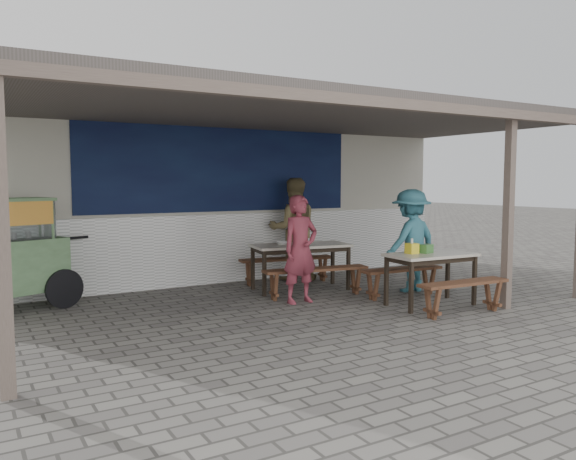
% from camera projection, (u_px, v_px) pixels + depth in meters
% --- Properties ---
extents(ground, '(60.00, 60.00, 0.00)m').
position_uv_depth(ground, '(330.00, 315.00, 7.43)').
color(ground, slate).
rests_on(ground, ground).
extents(back_wall, '(9.00, 1.28, 3.50)m').
position_uv_depth(back_wall, '(220.00, 184.00, 10.35)').
color(back_wall, '#B0AE9E').
rests_on(back_wall, ground).
extents(warung_roof, '(9.00, 4.21, 2.81)m').
position_uv_depth(warung_roof, '(296.00, 115.00, 7.97)').
color(warung_roof, '#4F4744').
rests_on(warung_roof, ground).
extents(table_left, '(1.66, 0.96, 0.75)m').
position_uv_depth(table_left, '(301.00, 249.00, 9.13)').
color(table_left, beige).
rests_on(table_left, ground).
extents(bench_left_street, '(1.69, 0.55, 0.45)m').
position_uv_depth(bench_left_street, '(316.00, 275.00, 8.58)').
color(bench_left_street, brown).
rests_on(bench_left_street, ground).
extents(bench_left_wall, '(1.69, 0.55, 0.45)m').
position_uv_depth(bench_left_wall, '(287.00, 264.00, 9.73)').
color(bench_left_wall, brown).
rests_on(bench_left_wall, ground).
extents(table_right, '(1.30, 0.73, 0.75)m').
position_uv_depth(table_right, '(431.00, 259.00, 7.98)').
color(table_right, beige).
rests_on(table_right, ground).
extents(bench_right_street, '(1.38, 0.36, 0.45)m').
position_uv_depth(bench_right_street, '(464.00, 290.00, 7.44)').
color(bench_right_street, brown).
rests_on(bench_right_street, ground).
extents(bench_right_wall, '(1.38, 0.36, 0.45)m').
position_uv_depth(bench_right_wall, '(402.00, 276.00, 8.58)').
color(bench_right_wall, brown).
rests_on(bench_right_wall, ground).
extents(vendor_cart, '(1.82, 1.19, 1.55)m').
position_uv_depth(vendor_cart, '(10.00, 250.00, 7.58)').
color(vendor_cart, '#6E9C68').
rests_on(vendor_cart, ground).
extents(patron_street_side, '(0.59, 0.41, 1.57)m').
position_uv_depth(patron_street_side, '(300.00, 249.00, 8.15)').
color(patron_street_side, maroon).
rests_on(patron_street_side, ground).
extents(patron_wall_side, '(1.07, 0.96, 1.83)m').
position_uv_depth(patron_wall_side, '(293.00, 229.00, 10.06)').
color(patron_wall_side, brown).
rests_on(patron_wall_side, ground).
extents(patron_right_table, '(1.13, 0.75, 1.65)m').
position_uv_depth(patron_right_table, '(411.00, 241.00, 8.99)').
color(patron_right_table, teal).
rests_on(patron_right_table, ground).
extents(tissue_box, '(0.15, 0.15, 0.15)m').
position_uv_depth(tissue_box, '(412.00, 248.00, 7.94)').
color(tissue_box, yellow).
rests_on(tissue_box, table_right).
extents(donation_box, '(0.21, 0.17, 0.13)m').
position_uv_depth(donation_box, '(426.00, 249.00, 8.00)').
color(donation_box, '#3C7634').
rests_on(donation_box, table_right).
extents(condiment_jar, '(0.07, 0.07, 0.08)m').
position_uv_depth(condiment_jar, '(310.00, 241.00, 9.26)').
color(condiment_jar, silver).
rests_on(condiment_jar, table_left).
extents(condiment_bowl, '(0.24, 0.24, 0.05)m').
position_uv_depth(condiment_bowl, '(282.00, 243.00, 9.12)').
color(condiment_bowl, silver).
rests_on(condiment_bowl, table_left).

